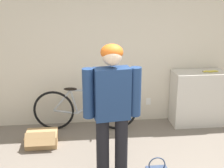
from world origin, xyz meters
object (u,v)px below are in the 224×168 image
banana (210,71)px  cardboard_box (42,139)px  bicycle (85,109)px  person (112,105)px

banana → cardboard_box: bearing=-170.6°
banana → cardboard_box: size_ratio=0.60×
cardboard_box → bicycle: bearing=34.6°
banana → cardboard_box: (-2.78, -0.46, -0.86)m
cardboard_box → person: bearing=-45.7°
bicycle → banana: 2.19m
person → bicycle: bearing=94.1°
person → bicycle: person is taller
cardboard_box → banana: bearing=9.4°
banana → person: bearing=-141.2°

